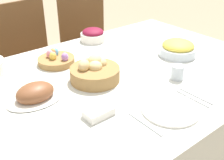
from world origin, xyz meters
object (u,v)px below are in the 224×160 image
object	(u,v)px
beet_salad_bowl	(93,35)
fork	(145,124)
ham_platter	(35,94)
knife	(192,98)
chair_far_center	(33,63)
bread_basket	(95,72)
butter_dish	(99,113)
drinking_cup	(177,72)
spoon	(196,96)
dinner_plate	(170,110)
egg_basket	(56,59)
chair_far_right	(90,47)
pineapple_bowl	(178,48)

from	to	relation	value
beet_salad_bowl	fork	bearing A→B (deg)	-113.33
ham_platter	beet_salad_bowl	size ratio (longest dim) A/B	1.59
fork	knife	xyz separation A→B (m)	(0.29, 0.00, 0.00)
chair_far_center	bread_basket	xyz separation A→B (m)	(-0.04, -0.86, 0.28)
knife	butter_dish	world-z (taller)	butter_dish
drinking_cup	beet_salad_bowl	bearing A→B (deg)	91.35
spoon	drinking_cup	world-z (taller)	drinking_cup
dinner_plate	drinking_cup	bearing A→B (deg)	34.44
egg_basket	dinner_plate	size ratio (longest dim) A/B	0.84
chair_far_right	ham_platter	bearing A→B (deg)	-129.40
egg_basket	dinner_plate	distance (m)	0.71
bread_basket	dinner_plate	distance (m)	0.42
spoon	pineapple_bowl	bearing A→B (deg)	49.34
egg_basket	ham_platter	world-z (taller)	egg_basket
fork	bread_basket	bearing A→B (deg)	82.11
dinner_plate	fork	bearing A→B (deg)	180.00
bread_basket	fork	world-z (taller)	bread_basket
chair_far_right	chair_far_center	bearing A→B (deg)	-173.67
chair_far_right	drinking_cup	size ratio (longest dim) A/B	13.48
ham_platter	drinking_cup	distance (m)	0.68
ham_platter	beet_salad_bowl	bearing A→B (deg)	34.75
chair_far_center	pineapple_bowl	bearing A→B (deg)	-66.71
dinner_plate	egg_basket	bearing A→B (deg)	101.32
bread_basket	butter_dish	world-z (taller)	bread_basket
chair_far_right	spoon	world-z (taller)	chair_far_right
ham_platter	knife	size ratio (longest dim) A/B	1.49
egg_basket	knife	world-z (taller)	egg_basket
beet_salad_bowl	knife	bearing A→B (deg)	-95.32
fork	knife	distance (m)	0.29
butter_dish	drinking_cup	bearing A→B (deg)	0.92
fork	butter_dish	bearing A→B (deg)	124.37
chair_far_center	drinking_cup	bearing A→B (deg)	-81.45
pineapple_bowl	spoon	size ratio (longest dim) A/B	1.23
chair_far_right	dinner_plate	world-z (taller)	chair_far_right
pineapple_bowl	dinner_plate	bearing A→B (deg)	-143.25
chair_far_center	fork	xyz separation A→B (m)	(-0.10, -1.27, 0.24)
chair_far_center	drinking_cup	distance (m)	1.17
chair_far_right	ham_platter	world-z (taller)	chair_far_right
spoon	chair_far_right	bearing A→B (deg)	76.04
dinner_plate	pineapple_bowl	bearing A→B (deg)	36.75
chair_far_center	drinking_cup	size ratio (longest dim) A/B	13.48
ham_platter	pineapple_bowl	xyz separation A→B (m)	(0.86, -0.08, 0.02)
knife	chair_far_right	bearing A→B (deg)	75.89
chair_far_center	beet_salad_bowl	world-z (taller)	chair_far_center
knife	drinking_cup	size ratio (longest dim) A/B	2.46
ham_platter	butter_dish	size ratio (longest dim) A/B	2.22
chair_far_center	fork	size ratio (longest dim) A/B	5.49
dinner_plate	knife	bearing A→B (deg)	0.00
knife	pineapple_bowl	bearing A→B (deg)	47.72
knife	drinking_cup	distance (m)	0.19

